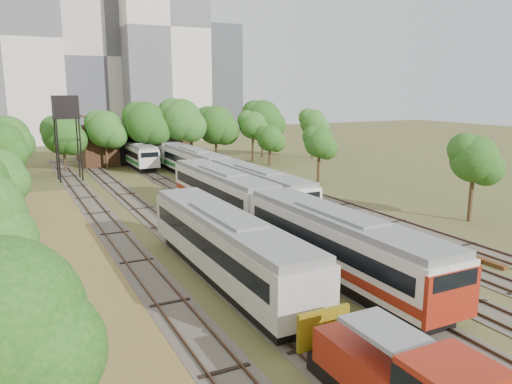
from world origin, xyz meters
TOP-DOWN VIEW (x-y plane):
  - ground at (0.00, 0.00)m, footprint 240.00×240.00m
  - dry_grass_patch at (-18.00, 8.00)m, footprint 14.00×60.00m
  - tracks at (-0.67, 25.00)m, footprint 24.60×80.00m
  - railcar_red_set at (-2.00, 10.89)m, footprint 3.21×34.57m
  - railcar_green_set at (2.00, 37.94)m, footprint 2.99×52.08m
  - railcar_rear at (-2.00, 52.28)m, footprint 2.85×16.08m
  - old_grey_coach at (-8.00, 4.97)m, footprint 3.18×18.00m
  - water_tower at (-12.09, 44.17)m, footprint 3.00×3.00m
  - rail_pile_near at (8.00, 4.54)m, footprint 0.59×8.78m
  - rail_pile_far at (8.20, 2.49)m, footprint 0.50×7.96m
  - maintenance_shed at (-1.00, 57.98)m, footprint 16.45×11.55m
  - tree_band_far at (2.95, 50.31)m, footprint 49.71×10.53m
  - tree_band_right at (15.49, 26.13)m, footprint 5.30×39.87m
  - tower_left at (-18.00, 95.00)m, footprint 22.00×16.00m
  - tower_centre at (2.00, 100.00)m, footprint 20.00×18.00m
  - tower_right at (14.00, 92.00)m, footprint 18.00×16.00m
  - tower_far_right at (34.00, 110.00)m, footprint 12.00×12.00m

SIDE VIEW (x-z plane):
  - ground at x=0.00m, z-range 0.00..0.00m
  - dry_grass_patch at x=-18.00m, z-range 0.00..0.04m
  - tracks at x=-0.67m, z-range -0.05..0.14m
  - rail_pile_far at x=8.20m, z-range 0.00..0.26m
  - rail_pile_near at x=8.00m, z-range 0.00..0.29m
  - railcar_rear at x=-2.00m, z-range 0.10..3.62m
  - railcar_green_set at x=2.00m, z-range 0.11..3.81m
  - railcar_red_set at x=-2.00m, z-range 0.11..4.09m
  - old_grey_coach at x=-8.00m, z-range 0.18..4.12m
  - maintenance_shed at x=-1.00m, z-range -0.87..6.70m
  - tree_band_right at x=15.49m, z-range 1.08..8.46m
  - tree_band_far at x=2.95m, z-range 1.00..10.81m
  - water_tower at x=-12.09m, z-range 3.56..13.93m
  - tower_far_right at x=34.00m, z-range 0.00..28.00m
  - tower_centre at x=2.00m, z-range 0.00..36.00m
  - tower_left at x=-18.00m, z-range 0.00..42.00m
  - tower_right at x=14.00m, z-range 0.00..48.00m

